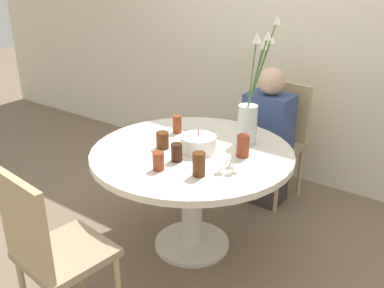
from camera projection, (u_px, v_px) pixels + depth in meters
ground_plane at (192, 245)px, 2.90m from camera, size 16.00×16.00×0.00m
wall_back at (294, 27)px, 3.44m from camera, size 8.00×0.05×2.60m
dining_table at (192, 169)px, 2.68m from camera, size 1.25×1.25×0.70m
chair_left_flank at (279, 134)px, 3.38m from camera, size 0.45×0.45×0.92m
chair_far_back at (50, 247)px, 2.02m from camera, size 0.44×0.44×0.92m
birthday_cake at (198, 144)px, 2.60m from camera, size 0.22×0.22×0.14m
flower_vase at (250, 113)px, 2.65m from camera, size 0.22×0.23×0.79m
side_plate at (200, 128)px, 2.97m from camera, size 0.20×0.20×0.01m
drink_glass_0 at (163, 140)px, 2.64m from camera, size 0.08×0.08×0.10m
drink_glass_1 at (243, 146)px, 2.52m from camera, size 0.08×0.08×0.13m
drink_glass_2 at (177, 152)px, 2.47m from camera, size 0.07×0.07×0.11m
drink_glass_3 at (158, 161)px, 2.36m from camera, size 0.06×0.06×0.10m
drink_glass_4 at (177, 124)px, 2.89m from camera, size 0.06×0.06×0.12m
drink_glass_5 at (199, 164)px, 2.29m from camera, size 0.07×0.07×0.13m
person_boy at (267, 141)px, 3.28m from camera, size 0.34×0.24×1.08m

